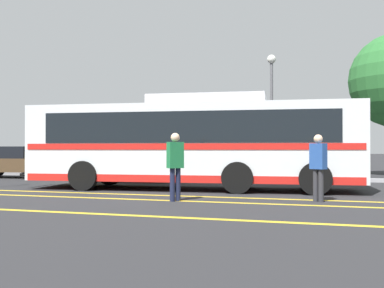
{
  "coord_description": "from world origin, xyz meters",
  "views": [
    {
      "loc": [
        3.86,
        -15.25,
        1.42
      ],
      "look_at": [
        -0.49,
        -0.33,
        1.57
      ],
      "focal_mm": 42.0,
      "sensor_mm": 36.0,
      "label": 1
    }
  ],
  "objects_px": {
    "parked_car_1": "(127,163)",
    "pedestrian_0": "(175,162)",
    "transit_bus": "(192,141)",
    "street_lamp": "(272,97)",
    "pedestrian_1": "(318,163)",
    "parked_car_0": "(15,162)"
  },
  "relations": [
    {
      "from": "transit_bus",
      "to": "street_lamp",
      "type": "bearing_deg",
      "value": -24.27
    },
    {
      "from": "transit_bus",
      "to": "street_lamp",
      "type": "relative_size",
      "value": 2.04
    },
    {
      "from": "street_lamp",
      "to": "parked_car_1",
      "type": "bearing_deg",
      "value": -155.78
    },
    {
      "from": "transit_bus",
      "to": "street_lamp",
      "type": "distance_m",
      "value": 6.67
    },
    {
      "from": "parked_car_0",
      "to": "parked_car_1",
      "type": "xyz_separation_m",
      "value": [
        6.06,
        -0.28,
        0.02
      ]
    },
    {
      "from": "parked_car_1",
      "to": "street_lamp",
      "type": "height_order",
      "value": "street_lamp"
    },
    {
      "from": "pedestrian_0",
      "to": "pedestrian_1",
      "type": "distance_m",
      "value": 3.81
    },
    {
      "from": "parked_car_1",
      "to": "pedestrian_0",
      "type": "relative_size",
      "value": 2.62
    },
    {
      "from": "pedestrian_0",
      "to": "pedestrian_1",
      "type": "bearing_deg",
      "value": -32.06
    },
    {
      "from": "transit_bus",
      "to": "parked_car_1",
      "type": "xyz_separation_m",
      "value": [
        -3.94,
        3.26,
        -0.89
      ]
    },
    {
      "from": "parked_car_1",
      "to": "pedestrian_1",
      "type": "xyz_separation_m",
      "value": [
        8.16,
        -5.79,
        0.26
      ]
    },
    {
      "from": "pedestrian_0",
      "to": "street_lamp",
      "type": "bearing_deg",
      "value": 34.25
    },
    {
      "from": "pedestrian_0",
      "to": "street_lamp",
      "type": "distance_m",
      "value": 9.95
    },
    {
      "from": "transit_bus",
      "to": "pedestrian_0",
      "type": "distance_m",
      "value": 3.57
    },
    {
      "from": "parked_car_0",
      "to": "street_lamp",
      "type": "xyz_separation_m",
      "value": [
        12.08,
        2.43,
        3.04
      ]
    },
    {
      "from": "transit_bus",
      "to": "pedestrian_0",
      "type": "bearing_deg",
      "value": -176.42
    },
    {
      "from": "pedestrian_0",
      "to": "pedestrian_1",
      "type": "relative_size",
      "value": 1.02
    },
    {
      "from": "transit_bus",
      "to": "parked_car_1",
      "type": "distance_m",
      "value": 5.19
    },
    {
      "from": "transit_bus",
      "to": "street_lamp",
      "type": "height_order",
      "value": "street_lamp"
    },
    {
      "from": "street_lamp",
      "to": "transit_bus",
      "type": "bearing_deg",
      "value": -109.17
    },
    {
      "from": "parked_car_1",
      "to": "street_lamp",
      "type": "distance_m",
      "value": 7.25
    },
    {
      "from": "parked_car_0",
      "to": "pedestrian_1",
      "type": "xyz_separation_m",
      "value": [
        14.23,
        -6.07,
        0.27
      ]
    }
  ]
}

